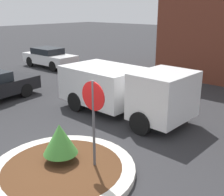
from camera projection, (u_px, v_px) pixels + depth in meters
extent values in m
plane|color=#2D2D30|center=(63.00, 173.00, 7.37)|extent=(120.00, 120.00, 0.00)
cylinder|color=beige|center=(63.00, 170.00, 7.34)|extent=(3.81, 3.81, 0.17)
cylinder|color=#4C2D19|center=(63.00, 170.00, 7.34)|extent=(3.13, 3.13, 0.17)
cylinder|color=#4C4C51|center=(94.00, 128.00, 7.09)|extent=(0.07, 0.07, 2.47)
cylinder|color=#B71414|center=(93.00, 96.00, 6.83)|extent=(0.75, 0.03, 0.75)
cylinder|color=brown|center=(61.00, 157.00, 7.57)|extent=(0.08, 0.08, 0.23)
cone|color=#3D7F33|center=(60.00, 139.00, 7.41)|extent=(0.93, 0.93, 0.83)
cube|color=white|center=(163.00, 95.00, 9.89)|extent=(1.82, 2.26, 1.65)
cube|color=white|center=(104.00, 84.00, 11.83)|extent=(3.34, 2.42, 1.43)
cube|color=black|center=(179.00, 91.00, 9.41)|extent=(0.11, 1.97, 0.58)
cylinder|color=black|center=(174.00, 108.00, 10.98)|extent=(0.82, 0.28, 0.81)
cylinder|color=black|center=(141.00, 123.00, 9.50)|extent=(0.82, 0.28, 0.81)
cylinder|color=black|center=(111.00, 91.00, 13.17)|extent=(0.82, 0.28, 0.81)
cylinder|color=black|center=(76.00, 102.00, 11.68)|extent=(0.82, 0.28, 0.81)
cube|color=silver|center=(50.00, 59.00, 20.32)|extent=(4.35, 1.76, 0.66)
cube|color=black|center=(47.00, 51.00, 20.28)|extent=(2.10, 1.53, 0.42)
cylinder|color=black|center=(71.00, 63.00, 20.15)|extent=(0.71, 0.20, 0.71)
cylinder|color=black|center=(53.00, 66.00, 19.00)|extent=(0.71, 0.20, 0.71)
cylinder|color=black|center=(47.00, 59.00, 21.80)|extent=(0.71, 0.20, 0.71)
cylinder|color=black|center=(30.00, 62.00, 20.66)|extent=(0.71, 0.20, 0.71)
cylinder|color=black|center=(5.00, 85.00, 14.43)|extent=(0.27, 0.68, 0.67)
cylinder|color=black|center=(26.00, 90.00, 13.56)|extent=(0.27, 0.68, 0.67)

